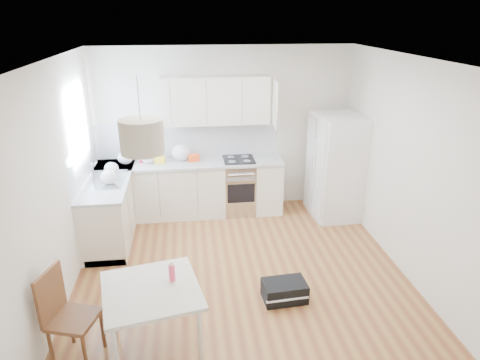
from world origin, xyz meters
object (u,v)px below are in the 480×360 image
at_px(dining_chair, 74,317).
at_px(gym_bag, 284,291).
at_px(refrigerator, 337,167).
at_px(dining_table, 152,295).

height_order(dining_chair, gym_bag, dining_chair).
height_order(refrigerator, gym_bag, refrigerator).
distance_m(dining_table, gym_bag, 1.67).
relative_size(refrigerator, gym_bag, 3.35).
bearing_deg(dining_table, dining_chair, 171.41).
height_order(dining_table, gym_bag, dining_table).
relative_size(dining_chair, gym_bag, 1.92).
relative_size(refrigerator, dining_table, 1.58).
xyz_separation_m(refrigerator, dining_table, (-2.78, -2.75, -0.21)).
bearing_deg(refrigerator, dining_table, -138.26).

